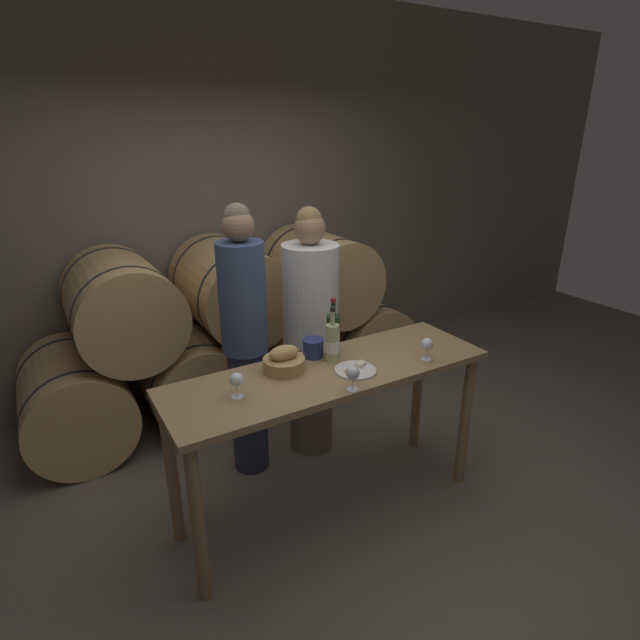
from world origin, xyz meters
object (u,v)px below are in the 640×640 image
(person_left, at_px, (245,341))
(person_right, at_px, (311,335))
(wine_bottle_white, at_px, (332,343))
(wine_glass_left, at_px, (353,374))
(wine_glass_center, at_px, (427,345))
(wine_bottle_red, at_px, (333,334))
(blue_crock, at_px, (313,347))
(cheese_plate, at_px, (356,370))
(tasting_table, at_px, (330,392))
(bread_basket, at_px, (284,361))
(wine_glass_far_left, at_px, (236,380))

(person_left, distance_m, person_right, 0.47)
(wine_bottle_white, height_order, wine_glass_left, wine_bottle_white)
(person_right, xyz_separation_m, wine_glass_left, (-0.25, -0.86, 0.16))
(person_right, xyz_separation_m, wine_glass_center, (0.30, -0.79, 0.16))
(wine_bottle_red, xyz_separation_m, wine_glass_left, (-0.15, -0.42, -0.03))
(wine_bottle_white, xyz_separation_m, blue_crock, (-0.06, 0.10, -0.05))
(person_left, relative_size, wine_glass_center, 13.49)
(blue_crock, height_order, cheese_plate, blue_crock)
(wine_bottle_red, height_order, blue_crock, wine_bottle_red)
(blue_crock, bearing_deg, person_left, 119.63)
(tasting_table, height_order, wine_glass_center, wine_glass_center)
(wine_bottle_white, bearing_deg, bread_basket, 173.74)
(tasting_table, bearing_deg, person_left, 111.41)
(cheese_plate, xyz_separation_m, wine_glass_left, (-0.13, -0.16, 0.08))
(person_right, bearing_deg, wine_bottle_white, -107.17)
(tasting_table, bearing_deg, wine_bottle_red, 54.67)
(person_right, distance_m, bread_basket, 0.68)
(person_right, distance_m, blue_crock, 0.50)
(wine_bottle_white, relative_size, cheese_plate, 1.43)
(person_left, distance_m, wine_glass_center, 1.11)
(wine_bottle_white, relative_size, bread_basket, 1.42)
(cheese_plate, relative_size, wine_glass_center, 1.71)
(wine_bottle_white, distance_m, blue_crock, 0.13)
(wine_glass_left, bearing_deg, person_left, 104.01)
(tasting_table, bearing_deg, wine_bottle_white, 53.76)
(wine_bottle_red, relative_size, wine_glass_far_left, 2.57)
(wine_glass_center, bearing_deg, person_right, 111.02)
(wine_glass_far_left, xyz_separation_m, wine_glass_left, (0.52, -0.23, 0.00))
(person_left, relative_size, wine_bottle_red, 5.24)
(person_right, height_order, wine_glass_center, person_right)
(person_left, relative_size, cheese_plate, 7.87)
(person_left, relative_size, bread_basket, 7.83)
(blue_crock, height_order, wine_glass_far_left, wine_glass_far_left)
(bread_basket, distance_m, cheese_plate, 0.39)
(person_right, bearing_deg, cheese_plate, -100.14)
(person_right, bearing_deg, wine_glass_center, -68.98)
(wine_glass_far_left, relative_size, wine_glass_center, 1.00)
(tasting_table, xyz_separation_m, person_left, (-0.24, 0.62, 0.13))
(person_left, distance_m, blue_crock, 0.50)
(wine_bottle_white, bearing_deg, wine_glass_left, -105.07)
(person_left, height_order, wine_bottle_white, person_left)
(wine_bottle_white, height_order, wine_glass_far_left, wine_bottle_white)
(cheese_plate, bearing_deg, blue_crock, 109.56)
(wine_glass_far_left, bearing_deg, bread_basket, 23.10)
(tasting_table, bearing_deg, bread_basket, 151.96)
(wine_bottle_white, bearing_deg, wine_bottle_red, 55.65)
(wine_bottle_red, relative_size, wine_glass_center, 2.57)
(blue_crock, distance_m, bread_basket, 0.23)
(blue_crock, bearing_deg, wine_glass_center, -34.26)
(person_left, distance_m, bread_basket, 0.50)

